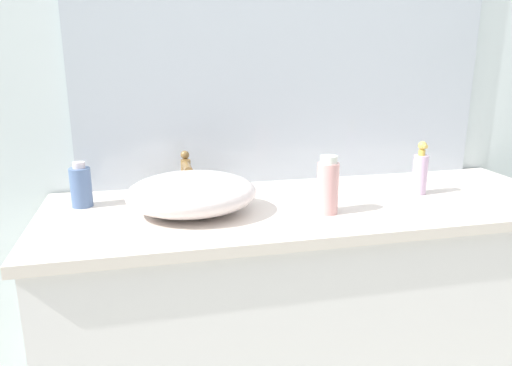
% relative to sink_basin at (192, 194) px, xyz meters
% --- Properties ---
extents(bathroom_wall_rear, '(6.00, 0.06, 2.60)m').
position_rel_sink_basin_xyz_m(bathroom_wall_rear, '(0.33, 0.35, 0.35)').
color(bathroom_wall_rear, silver).
rests_on(bathroom_wall_rear, ground).
extents(vanity_counter, '(1.65, 0.58, 0.89)m').
position_rel_sink_basin_xyz_m(vanity_counter, '(0.38, 0.02, -0.51)').
color(vanity_counter, white).
rests_on(vanity_counter, ground).
extents(wall_mirror_panel, '(1.46, 0.01, 1.04)m').
position_rel_sink_basin_xyz_m(wall_mirror_panel, '(0.38, 0.31, 0.46)').
color(wall_mirror_panel, '#B2BCC6').
rests_on(wall_mirror_panel, vanity_counter).
extents(sink_basin, '(0.38, 0.31, 0.12)m').
position_rel_sink_basin_xyz_m(sink_basin, '(0.00, 0.00, 0.00)').
color(sink_basin, silver).
rests_on(sink_basin, vanity_counter).
extents(faucet, '(0.03, 0.14, 0.15)m').
position_rel_sink_basin_xyz_m(faucet, '(-0.00, 0.17, 0.02)').
color(faucet, brown).
rests_on(faucet, vanity_counter).
extents(soap_dispenser, '(0.05, 0.05, 0.18)m').
position_rel_sink_basin_xyz_m(soap_dispenser, '(0.75, 0.03, 0.01)').
color(soap_dispenser, '#CBA9CA').
rests_on(soap_dispenser, vanity_counter).
extents(lotion_bottle, '(0.06, 0.06, 0.14)m').
position_rel_sink_basin_xyz_m(lotion_bottle, '(-0.32, 0.14, 0.00)').
color(lotion_bottle, '#536D9B').
rests_on(lotion_bottle, vanity_counter).
extents(perfume_bottle, '(0.06, 0.06, 0.17)m').
position_rel_sink_basin_xyz_m(perfume_bottle, '(0.38, -0.08, 0.02)').
color(perfume_bottle, '#DCA09D').
rests_on(perfume_bottle, vanity_counter).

